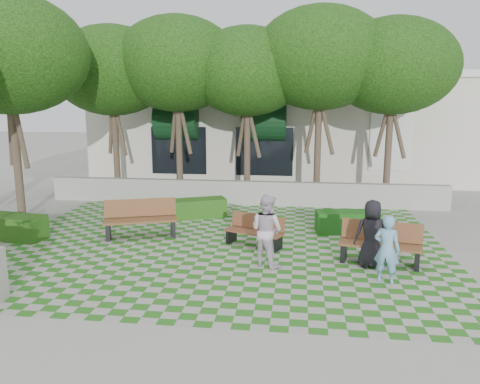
# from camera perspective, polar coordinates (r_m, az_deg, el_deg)

# --- Properties ---
(ground) EXTENTS (90.00, 90.00, 0.00)m
(ground) POSITION_cam_1_polar(r_m,az_deg,el_deg) (11.89, -3.35, -7.96)
(ground) COLOR gray
(ground) RESTS_ON ground
(lawn) EXTENTS (12.00, 12.00, 0.00)m
(lawn) POSITION_cam_1_polar(r_m,az_deg,el_deg) (12.82, -2.52, -6.50)
(lawn) COLOR #2B721E
(lawn) RESTS_ON ground
(sidewalk_south) EXTENTS (16.00, 2.00, 0.01)m
(sidewalk_south) POSITION_cam_1_polar(r_m,az_deg,el_deg) (7.72, -10.19, -19.16)
(sidewalk_south) COLOR #9E9B93
(sidewalk_south) RESTS_ON ground
(retaining_wall) EXTENTS (15.00, 0.36, 0.90)m
(retaining_wall) POSITION_cam_1_polar(r_m,az_deg,el_deg) (17.70, 0.34, -0.09)
(retaining_wall) COLOR #9E9B93
(retaining_wall) RESTS_ON ground
(bench_east) EXTENTS (2.00, 1.03, 1.00)m
(bench_east) POSITION_cam_1_polar(r_m,az_deg,el_deg) (11.82, 16.74, -6.08)
(bench_east) COLOR brown
(bench_east) RESTS_ON ground
(bench_mid) EXTENTS (1.68, 1.13, 0.84)m
(bench_mid) POSITION_cam_1_polar(r_m,az_deg,el_deg) (12.68, 1.84, -4.81)
(bench_mid) COLOR brown
(bench_mid) RESTS_ON ground
(bench_west) EXTENTS (2.16, 1.32, 1.08)m
(bench_west) POSITION_cam_1_polar(r_m,az_deg,el_deg) (13.79, -12.02, -3.26)
(bench_west) COLOR brown
(bench_west) RESTS_ON ground
(hedge_east) EXTENTS (1.91, 0.95, 0.64)m
(hedge_east) POSITION_cam_1_polar(r_m,az_deg,el_deg) (14.32, 12.94, -3.58)
(hedge_east) COLOR #154A13
(hedge_east) RESTS_ON ground
(hedge_midleft) EXTENTS (1.93, 1.41, 0.63)m
(hedge_midleft) POSITION_cam_1_polar(r_m,az_deg,el_deg) (15.84, -5.04, -1.96)
(hedge_midleft) COLOR #214F15
(hedge_midleft) RESTS_ON ground
(hedge_west) EXTENTS (2.05, 1.09, 0.68)m
(hedge_west) POSITION_cam_1_polar(r_m,az_deg,el_deg) (14.86, -26.06, -3.84)
(hedge_west) COLOR #1E4813
(hedge_west) RESTS_ON ground
(person_blue) EXTENTS (0.64, 0.53, 1.50)m
(person_blue) POSITION_cam_1_polar(r_m,az_deg,el_deg) (10.56, 17.47, -6.66)
(person_blue) COLOR #6FA4CA
(person_blue) RESTS_ON ground
(person_dark) EXTENTS (0.81, 0.55, 1.62)m
(person_dark) POSITION_cam_1_polar(r_m,az_deg,el_deg) (11.41, 15.76, -4.93)
(person_dark) COLOR black
(person_dark) RESTS_ON ground
(person_white) EXTENTS (1.06, 1.00, 1.72)m
(person_white) POSITION_cam_1_polar(r_m,az_deg,el_deg) (11.10, 3.27, -4.68)
(person_white) COLOR silver
(person_white) RESTS_ON ground
(tree_row) EXTENTS (17.70, 13.40, 7.41)m
(tree_row) POSITION_cam_1_polar(r_m,az_deg,el_deg) (17.50, -6.03, 15.28)
(tree_row) COLOR #47382B
(tree_row) RESTS_ON ground
(building) EXTENTS (18.00, 8.92, 5.15)m
(building) POSITION_cam_1_polar(r_m,az_deg,el_deg) (25.18, 4.69, 7.93)
(building) COLOR beige
(building) RESTS_ON ground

